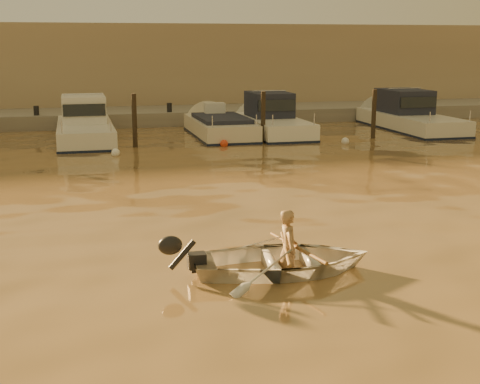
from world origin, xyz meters
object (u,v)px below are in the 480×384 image
object	(u,v)px
moored_boat_4	(273,120)
moored_boat_5	(411,116)
dinghy	(283,260)
waterfront_building	(115,69)
person	(288,249)
moored_boat_2	(85,125)
moored_boat_3	(220,131)

from	to	relation	value
moored_boat_4	moored_boat_5	world-z (taller)	same
dinghy	waterfront_building	size ratio (longest dim) A/B	0.07
person	moored_boat_2	xyz separation A→B (m)	(-3.01, 16.90, 0.23)
moored_boat_3	moored_boat_5	world-z (taller)	moored_boat_5
person	waterfront_building	world-z (taller)	waterfront_building
moored_boat_2	waterfront_building	world-z (taller)	waterfront_building
dinghy	person	world-z (taller)	person
moored_boat_2	moored_boat_4	world-z (taller)	same
waterfront_building	moored_boat_3	bearing A→B (deg)	-72.11
person	moored_boat_4	distance (m)	17.58
moored_boat_2	moored_boat_4	bearing A→B (deg)	0.00
moored_boat_4	moored_boat_5	xyz separation A→B (m)	(6.48, 0.00, 0.00)
dinghy	moored_boat_3	distance (m)	17.09
dinghy	moored_boat_4	size ratio (longest dim) A/B	0.47
moored_boat_5	moored_boat_2	bearing A→B (deg)	180.00
person	waterfront_building	xyz separation A→B (m)	(-1.03, 27.90, 2.00)
person	waterfront_building	size ratio (longest dim) A/B	0.03
moored_boat_3	moored_boat_4	distance (m)	2.35
dinghy	moored_boat_2	size ratio (longest dim) A/B	0.43
person	waterfront_building	distance (m)	27.99
person	moored_boat_5	distance (m)	20.34
moored_boat_3	moored_boat_4	bearing A→B (deg)	0.00
moored_boat_2	moored_boat_3	world-z (taller)	moored_boat_2
moored_boat_2	waterfront_building	xyz separation A→B (m)	(1.98, 11.00, 1.77)
moored_boat_3	moored_boat_2	bearing A→B (deg)	180.00
dinghy	moored_boat_4	distance (m)	17.60
person	waterfront_building	bearing A→B (deg)	6.42
moored_boat_4	waterfront_building	size ratio (longest dim) A/B	0.14
dinghy	moored_boat_4	xyz separation A→B (m)	(4.94, 16.89, 0.42)
moored_boat_4	moored_boat_5	distance (m)	6.48
person	moored_boat_5	size ratio (longest dim) A/B	0.18
moored_boat_5	waterfront_building	bearing A→B (deg)	138.30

